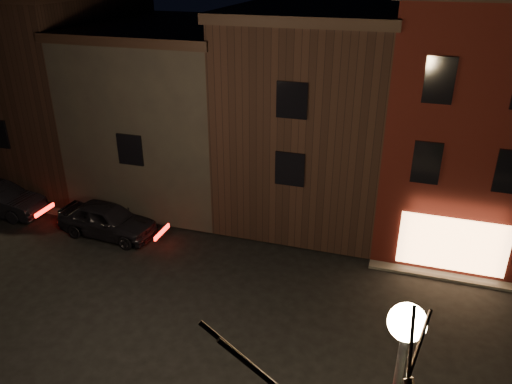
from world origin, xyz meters
TOP-DOWN VIEW (x-y plane):
  - ground at (0.00, 0.00)m, footprint 120.00×120.00m
  - sidewalk_far_left at (-20.00, 20.00)m, footprint 30.00×30.00m
  - corner_building at (8.00, 9.47)m, footprint 6.50×8.50m
  - row_building_a at (1.50, 10.50)m, footprint 7.30×10.30m
  - row_building_b at (-5.75, 10.50)m, footprint 7.80×10.30m
  - row_building_c at (-13.00, 10.50)m, footprint 7.30×10.30m
  - street_lamp_near at (6.20, -6.00)m, footprint 0.60×0.60m
  - parked_car_a at (-6.50, 4.16)m, footprint 4.64×2.11m

SIDE VIEW (x-z plane):
  - ground at x=0.00m, z-range 0.00..0.00m
  - sidewalk_far_left at x=-20.00m, z-range 0.00..0.12m
  - parked_car_a at x=-6.50m, z-range 0.00..1.54m
  - row_building_b at x=-5.75m, z-range 0.13..8.53m
  - row_building_a at x=1.50m, z-range 0.13..9.53m
  - row_building_c at x=-13.00m, z-range 0.13..10.03m
  - street_lamp_near at x=6.20m, z-range 1.94..8.42m
  - corner_building at x=8.00m, z-range 0.15..10.65m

